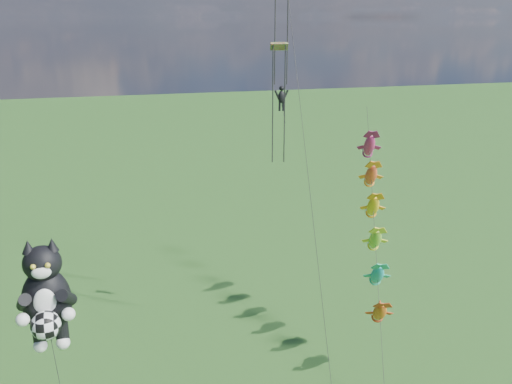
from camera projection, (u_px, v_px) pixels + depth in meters
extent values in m
ellipsoid|color=black|center=(47.00, 301.00, 27.74)|extent=(2.81, 2.52, 3.43)
ellipsoid|color=black|center=(42.00, 263.00, 27.05)|extent=(2.22, 2.10, 1.74)
cone|color=black|center=(28.00, 247.00, 26.64)|extent=(0.75, 0.75, 0.64)
cone|color=black|center=(52.00, 244.00, 26.91)|extent=(0.75, 0.75, 0.64)
ellipsoid|color=white|center=(41.00, 272.00, 26.45)|extent=(0.99, 0.69, 0.62)
ellipsoid|color=white|center=(45.00, 303.00, 26.91)|extent=(1.14, 0.70, 1.42)
sphere|color=gold|center=(33.00, 267.00, 26.20)|extent=(0.26, 0.26, 0.26)
sphere|color=gold|center=(48.00, 265.00, 26.36)|extent=(0.26, 0.26, 0.26)
sphere|color=white|center=(23.00, 320.00, 26.53)|extent=(0.64, 0.64, 0.64)
sphere|color=white|center=(68.00, 314.00, 27.04)|extent=(0.64, 0.64, 0.64)
sphere|color=white|center=(40.00, 346.00, 28.14)|extent=(0.69, 0.69, 0.69)
sphere|color=white|center=(63.00, 343.00, 28.41)|extent=(0.69, 0.69, 0.69)
sphere|color=white|center=(46.00, 325.00, 26.57)|extent=(1.39, 1.39, 1.39)
cylinder|color=black|center=(375.00, 241.00, 38.20)|extent=(5.07, 15.02, 15.67)
ellipsoid|color=orange|center=(380.00, 312.00, 35.89)|extent=(1.49, 2.41, 2.26)
ellipsoid|color=#1999BF|center=(377.00, 275.00, 37.07)|extent=(1.49, 2.41, 2.26)
ellipsoid|color=green|center=(375.00, 239.00, 38.24)|extent=(1.49, 2.41, 2.26)
ellipsoid|color=yellow|center=(373.00, 206.00, 39.42)|extent=(1.49, 2.41, 2.26)
ellipsoid|color=red|center=(371.00, 175.00, 40.59)|extent=(1.49, 2.41, 2.26)
ellipsoid|color=#D8336B|center=(369.00, 146.00, 41.77)|extent=(1.49, 2.41, 2.26)
cylinder|color=black|center=(308.00, 173.00, 33.43)|extent=(1.92, 16.99, 26.86)
cube|color=#159845|center=(279.00, 46.00, 36.43)|extent=(1.21, 0.73, 0.53)
cylinder|color=black|center=(273.00, 107.00, 37.47)|extent=(0.08, 0.08, 7.78)
cylinder|color=black|center=(284.00, 107.00, 37.67)|extent=(0.08, 0.08, 7.78)
cylinder|color=black|center=(275.00, 33.00, 39.12)|extent=(0.08, 0.08, 7.33)
cylinder|color=black|center=(287.00, 33.00, 39.34)|extent=(0.08, 0.08, 7.33)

